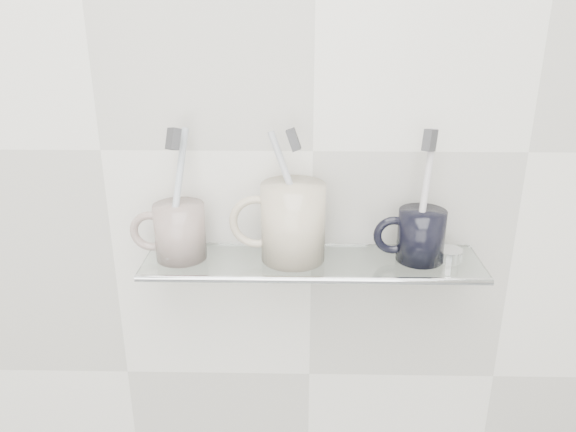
{
  "coord_description": "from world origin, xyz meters",
  "views": [
    {
      "loc": [
        -0.02,
        0.28,
        1.46
      ],
      "look_at": [
        -0.04,
        1.04,
        1.17
      ],
      "focal_mm": 35.0,
      "sensor_mm": 36.0,
      "label": 1
    }
  ],
  "objects_px": {
    "mug_center": "(293,222)",
    "mug_right": "(421,235)",
    "shelf_glass": "(312,262)",
    "mug_left": "(180,232)"
  },
  "relations": [
    {
      "from": "shelf_glass",
      "to": "mug_center",
      "type": "bearing_deg",
      "value": 170.04
    },
    {
      "from": "shelf_glass",
      "to": "mug_left",
      "type": "xyz_separation_m",
      "value": [
        -0.2,
        0.0,
        0.05
      ]
    },
    {
      "from": "mug_left",
      "to": "mug_center",
      "type": "height_order",
      "value": "mug_center"
    },
    {
      "from": "mug_left",
      "to": "mug_right",
      "type": "bearing_deg",
      "value": -14.19
    },
    {
      "from": "mug_right",
      "to": "mug_center",
      "type": "bearing_deg",
      "value": -160.65
    },
    {
      "from": "mug_center",
      "to": "mug_right",
      "type": "relative_size",
      "value": 1.5
    },
    {
      "from": "mug_left",
      "to": "mug_center",
      "type": "bearing_deg",
      "value": -14.19
    },
    {
      "from": "mug_center",
      "to": "mug_right",
      "type": "bearing_deg",
      "value": 7.75
    },
    {
      "from": "mug_center",
      "to": "mug_right",
      "type": "distance_m",
      "value": 0.19
    },
    {
      "from": "shelf_glass",
      "to": "mug_center",
      "type": "height_order",
      "value": "mug_center"
    }
  ]
}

